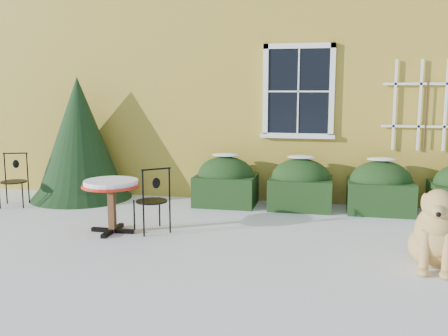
% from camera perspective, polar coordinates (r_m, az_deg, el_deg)
% --- Properties ---
extents(ground, '(80.00, 80.00, 0.00)m').
position_cam_1_polar(ground, '(6.35, -1.91, -9.42)').
color(ground, white).
rests_on(ground, ground).
extents(house, '(12.40, 8.40, 6.40)m').
position_cam_1_polar(house, '(12.99, 5.71, 14.22)').
color(house, gold).
rests_on(house, ground).
extents(hedge_row, '(4.95, 0.80, 0.91)m').
position_cam_1_polar(hedge_row, '(8.55, 13.10, -2.09)').
color(hedge_row, black).
rests_on(hedge_row, ground).
extents(evergreen_shrub, '(1.85, 1.85, 2.24)m').
position_cam_1_polar(evergreen_shrub, '(9.58, -16.14, 1.97)').
color(evergreen_shrub, black).
rests_on(evergreen_shrub, ground).
extents(bistro_table, '(0.81, 0.81, 0.75)m').
position_cam_1_polar(bistro_table, '(7.16, -12.77, -2.35)').
color(bistro_table, black).
rests_on(bistro_table, ground).
extents(patio_chair_near, '(0.58, 0.58, 0.94)m').
position_cam_1_polar(patio_chair_near, '(7.11, -8.16, -3.60)').
color(patio_chair_near, black).
rests_on(patio_chair_near, ground).
extents(patio_chair_far, '(0.51, 0.51, 0.91)m').
position_cam_1_polar(patio_chair_far, '(9.41, -22.85, -1.24)').
color(patio_chair_far, black).
rests_on(patio_chair_far, ground).
extents(dog, '(0.74, 1.04, 0.98)m').
position_cam_1_polar(dog, '(6.10, 23.15, -7.08)').
color(dog, tan).
rests_on(dog, ground).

